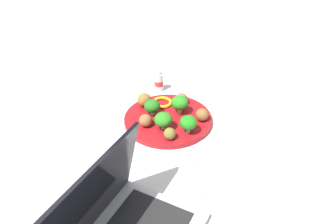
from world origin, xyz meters
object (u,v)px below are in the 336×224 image
at_px(broccoli_floret_back_right, 163,120).
at_px(meatball_front_right, 202,115).
at_px(broccoli_floret_mid_left, 188,123).
at_px(meatball_far_rim, 170,134).
at_px(broccoli_floret_far_rim, 180,103).
at_px(pepper_ring_mid_left, 163,102).
at_px(meatball_back_right, 144,100).
at_px(meatball_near_rim, 182,99).
at_px(meatball_front_left, 146,120).
at_px(broccoli_floret_near_rim, 152,106).
at_px(plate, 168,119).
at_px(knife, 210,171).
at_px(yogurt_bottle, 159,82).
at_px(fork, 197,173).
at_px(napkin, 204,175).

relative_size(broccoli_floret_back_right, meatball_front_right, 1.39).
height_order(broccoli_floret_mid_left, meatball_far_rim, broccoli_floret_mid_left).
relative_size(broccoli_floret_far_rim, pepper_ring_mid_left, 0.90).
xyz_separation_m(meatball_back_right, meatball_near_rim, (-0.02, -0.12, -0.00)).
bearing_deg(meatball_front_left, meatball_front_right, -93.81).
height_order(broccoli_floret_mid_left, pepper_ring_mid_left, broccoli_floret_mid_left).
bearing_deg(broccoli_floret_near_rim, plate, -121.65).
bearing_deg(knife, meatball_front_left, 30.05).
bearing_deg(broccoli_floret_back_right, knife, -157.72).
bearing_deg(broccoli_floret_back_right, meatball_back_right, 13.15).
relative_size(broccoli_floret_far_rim, yogurt_bottle, 0.78).
xyz_separation_m(broccoli_floret_far_rim, fork, (-0.26, 0.03, -0.05)).
bearing_deg(napkin, broccoli_floret_mid_left, -1.90).
height_order(pepper_ring_mid_left, fork, pepper_ring_mid_left).
bearing_deg(meatball_front_right, meatball_back_right, 52.47).
xyz_separation_m(broccoli_floret_mid_left, fork, (-0.16, 0.02, -0.04)).
distance_m(broccoli_floret_mid_left, meatball_front_left, 0.13).
distance_m(broccoli_floret_near_rim, pepper_ring_mid_left, 0.08).
bearing_deg(broccoli_floret_back_right, broccoli_floret_mid_left, -118.13).
relative_size(broccoli_floret_far_rim, meatball_back_right, 1.31).
height_order(fork, knife, same).
distance_m(broccoli_floret_mid_left, knife, 0.17).
bearing_deg(broccoli_floret_mid_left, meatball_front_right, -49.66).
bearing_deg(meatball_front_left, fork, -157.18).
distance_m(broccoli_floret_back_right, yogurt_bottle, 0.26).
relative_size(meatball_back_right, meatball_near_rim, 1.15).
distance_m(broccoli_floret_far_rim, pepper_ring_mid_left, 0.09).
xyz_separation_m(broccoli_floret_far_rim, knife, (-0.27, -0.01, -0.05)).
bearing_deg(yogurt_bottle, napkin, -177.55).
distance_m(napkin, yogurt_bottle, 0.46).
xyz_separation_m(broccoli_floret_far_rim, napkin, (-0.27, 0.01, -0.05)).
xyz_separation_m(broccoli_floret_back_right, knife, (-0.20, -0.08, -0.04)).
bearing_deg(knife, yogurt_bottle, 4.83).
xyz_separation_m(meatball_far_rim, fork, (-0.14, -0.04, -0.03)).
relative_size(meatball_front_right, napkin, 0.24).
xyz_separation_m(meatball_front_right, knife, (-0.21, 0.05, -0.03)).
relative_size(meatball_back_right, fork, 0.38).
relative_size(meatball_back_right, knife, 0.32).
relative_size(broccoli_floret_far_rim, meatball_near_rim, 1.51).
relative_size(meatball_far_rim, meatball_near_rim, 0.88).
bearing_deg(meatball_back_right, yogurt_bottle, -32.24).
distance_m(broccoli_floret_mid_left, broccoli_floret_back_right, 0.08).
relative_size(fork, knife, 0.83).
bearing_deg(meatball_back_right, meatball_far_rim, -168.08).
bearing_deg(fork, plate, 3.67).
bearing_deg(napkin, broccoli_floret_near_rim, 15.41).
relative_size(knife, yogurt_bottle, 1.88).
distance_m(broccoli_floret_far_rim, yogurt_bottle, 0.19).
bearing_deg(yogurt_bottle, knife, -175.17).
relative_size(meatball_near_rim, knife, 0.28).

